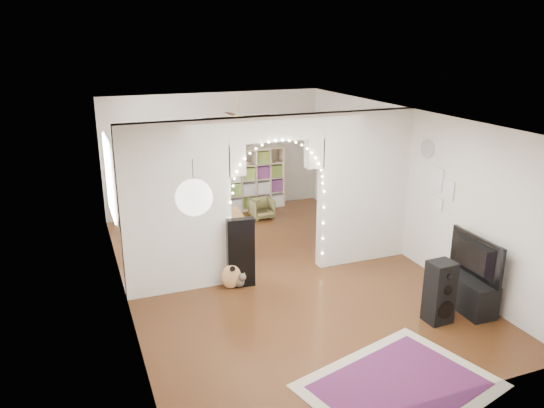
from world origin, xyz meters
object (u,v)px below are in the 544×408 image
object	(u,v)px
floor_speaker	(440,292)
media_console	(466,292)
acoustic_guitar	(231,266)
bookcase	(255,179)
dining_chair_left	(214,215)
dining_table	(210,219)
dining_chair_right	(262,208)

from	to	relation	value
floor_speaker	media_console	world-z (taller)	floor_speaker
acoustic_guitar	floor_speaker	distance (m)	3.18
bookcase	dining_chair_left	xyz separation A→B (m)	(-1.19, -0.78, -0.50)
bookcase	media_console	bearing A→B (deg)	-79.89
acoustic_guitar	dining_chair_left	distance (m)	3.06
dining_table	dining_chair_right	size ratio (longest dim) A/B	2.58
bookcase	dining_chair_right	size ratio (longest dim) A/B	2.93
bookcase	dining_table	world-z (taller)	bookcase
bookcase	dining_chair_right	distance (m)	0.88
bookcase	dining_chair_left	size ratio (longest dim) A/B	2.93
acoustic_guitar	dining_chair_right	size ratio (longest dim) A/B	1.80
media_console	dining_chair_right	world-z (taller)	media_console
acoustic_guitar	dining_chair_right	xyz separation A→B (m)	(1.65, 3.07, -0.16)
media_console	dining_chair_left	world-z (taller)	media_console
floor_speaker	bookcase	xyz separation A→B (m)	(-0.69, 5.84, 0.26)
media_console	bookcase	xyz separation A→B (m)	(-1.34, 5.64, 0.47)
dining_chair_right	acoustic_guitar	bearing A→B (deg)	-118.98
dining_chair_right	media_console	bearing A→B (deg)	-74.57
dining_table	acoustic_guitar	bearing A→B (deg)	-87.23
acoustic_guitar	media_console	world-z (taller)	acoustic_guitar
acoustic_guitar	dining_chair_right	bearing A→B (deg)	72.91
acoustic_guitar	dining_chair_left	bearing A→B (deg)	90.90
dining_table	dining_chair_right	bearing A→B (deg)	49.44
dining_table	dining_chair_left	distance (m)	1.64
floor_speaker	media_console	size ratio (longest dim) A/B	0.91
acoustic_guitar	floor_speaker	world-z (taller)	acoustic_guitar
dining_chair_left	dining_chair_right	size ratio (longest dim) A/B	1.00
dining_table	dining_chair_left	bearing A→B (deg)	77.04
floor_speaker	dining_chair_left	world-z (taller)	floor_speaker
floor_speaker	bookcase	bearing A→B (deg)	94.06
bookcase	dining_chair_left	world-z (taller)	bookcase
dining_table	dining_chair_right	world-z (taller)	dining_table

